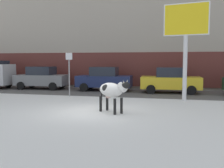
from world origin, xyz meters
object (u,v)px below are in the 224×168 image
Objects in this scene: car_yellow_sedan at (171,80)px; pedestrian_near_billboard at (152,78)px; pedestrian_by_cars at (178,79)px; street_sign at (69,71)px; car_grey_sedan at (42,78)px; car_navy_sedan at (104,79)px; cow_holstein at (111,90)px; billboard at (186,25)px.

car_yellow_sedan reaches higher than pedestrian_near_billboard.
street_sign reaches higher than pedestrian_by_cars.
car_grey_sedan is 1.00× the size of car_navy_sedan.
car_grey_sedan and car_yellow_sedan have the same top height.
car_grey_sedan reaches higher than cow_holstein.
pedestrian_by_cars is at bearing 93.12° from billboard.
pedestrian_by_cars is at bearing 11.09° from car_grey_sedan.
car_yellow_sedan is (10.33, -0.25, 0.00)m from car_grey_sedan.
car_yellow_sedan is at bearing 28.11° from street_sign.
car_yellow_sedan is 2.43m from pedestrian_by_cars.
pedestrian_near_billboard is at bearing 123.06° from car_yellow_sedan.
cow_holstein is at bearing -126.82° from billboard.
car_navy_sedan is 1.51× the size of street_sign.
street_sign reaches higher than car_grey_sedan.
cow_holstein is 0.32× the size of billboard.
billboard is 7.74m from car_navy_sedan.
car_grey_sedan is at bearing -168.91° from pedestrian_by_cars.
billboard is 1.31× the size of car_navy_sedan.
car_grey_sedan is at bearing 137.34° from street_sign.
car_navy_sedan is at bearing -148.43° from pedestrian_near_billboard.
street_sign is (-3.90, 4.53, 0.67)m from cow_holstein.
pedestrian_near_billboard is at bearing 180.00° from pedestrian_by_cars.
car_grey_sedan reaches higher than pedestrian_by_cars.
street_sign is (-7.20, 0.12, -2.64)m from billboard.
cow_holstein is at bearing -107.26° from car_yellow_sedan.
car_navy_sedan and car_yellow_sedan have the same top height.
car_grey_sedan is at bearing -166.40° from pedestrian_near_billboard.
pedestrian_near_billboard is at bearing 84.92° from cow_holstein.
billboard is 1.97× the size of street_sign.
car_yellow_sedan is 2.84m from pedestrian_near_billboard.
cow_holstein is 10.34m from pedestrian_near_billboard.
car_grey_sedan is 1.00× the size of car_yellow_sedan.
cow_holstein is 0.63× the size of street_sign.
car_grey_sedan is 2.46× the size of pedestrian_by_cars.
street_sign reaches higher than car_navy_sedan.
car_grey_sedan reaches higher than pedestrian_near_billboard.
car_grey_sedan is 5.44m from street_sign.
car_navy_sedan is 4.07m from pedestrian_near_billboard.
car_yellow_sedan is 7.26m from street_sign.
street_sign is at bearing -110.36° from car_navy_sedan.
billboard reaches higher than car_grey_sedan.
pedestrian_by_cars is at bearing 0.00° from pedestrian_near_billboard.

